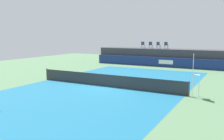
{
  "coord_description": "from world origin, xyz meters",
  "views": [
    {
      "loc": [
        9.15,
        -15.85,
        3.94
      ],
      "look_at": [
        -0.63,
        2.0,
        1.0
      ],
      "focal_mm": 38.56,
      "sensor_mm": 36.0,
      "label": 1
    }
  ],
  "objects_px": {
    "spectator_chair_far_left": "(143,44)",
    "umpire_chair": "(195,73)",
    "spectator_chair_right": "(166,45)",
    "spectator_chair_left": "(151,45)",
    "net_post_near": "(47,74)",
    "net_post_far": "(189,89)",
    "spectator_chair_center": "(158,45)"
  },
  "relations": [
    {
      "from": "umpire_chair",
      "to": "net_post_far",
      "type": "distance_m",
      "value": 1.13
    },
    {
      "from": "spectator_chair_far_left",
      "to": "umpire_chair",
      "type": "relative_size",
      "value": 0.32
    },
    {
      "from": "spectator_chair_center",
      "to": "spectator_chair_right",
      "type": "bearing_deg",
      "value": 2.26
    },
    {
      "from": "umpire_chair",
      "to": "spectator_chair_center",
      "type": "bearing_deg",
      "value": 115.65
    },
    {
      "from": "spectator_chair_far_left",
      "to": "spectator_chair_center",
      "type": "height_order",
      "value": "same"
    },
    {
      "from": "spectator_chair_left",
      "to": "net_post_near",
      "type": "relative_size",
      "value": 0.89
    },
    {
      "from": "spectator_chair_left",
      "to": "spectator_chair_right",
      "type": "distance_m",
      "value": 2.15
    },
    {
      "from": "spectator_chair_far_left",
      "to": "umpire_chair",
      "type": "distance_m",
      "value": 18.17
    },
    {
      "from": "spectator_chair_far_left",
      "to": "umpire_chair",
      "type": "xyz_separation_m",
      "value": [
        9.57,
        -15.4,
        -1.11
      ]
    },
    {
      "from": "spectator_chair_center",
      "to": "net_post_far",
      "type": "distance_m",
      "value": 16.99
    },
    {
      "from": "net_post_near",
      "to": "spectator_chair_far_left",
      "type": "bearing_deg",
      "value": 78.53
    },
    {
      "from": "net_post_far",
      "to": "umpire_chair",
      "type": "bearing_deg",
      "value": -3.11
    },
    {
      "from": "spectator_chair_far_left",
      "to": "spectator_chair_right",
      "type": "bearing_deg",
      "value": -0.75
    },
    {
      "from": "spectator_chair_center",
      "to": "spectator_chair_right",
      "type": "relative_size",
      "value": 1.0
    },
    {
      "from": "spectator_chair_right",
      "to": "net_post_near",
      "type": "bearing_deg",
      "value": -112.57
    },
    {
      "from": "spectator_chair_far_left",
      "to": "spectator_chair_left",
      "type": "relative_size",
      "value": 1.0
    },
    {
      "from": "net_post_near",
      "to": "umpire_chair",
      "type": "bearing_deg",
      "value": -0.07
    },
    {
      "from": "net_post_near",
      "to": "spectator_chair_left",
      "type": "bearing_deg",
      "value": 74.64
    },
    {
      "from": "net_post_far",
      "to": "spectator_chair_right",
      "type": "bearing_deg",
      "value": 111.44
    },
    {
      "from": "net_post_near",
      "to": "spectator_chair_right",
      "type": "bearing_deg",
      "value": 67.43
    },
    {
      "from": "spectator_chair_right",
      "to": "spectator_chair_left",
      "type": "bearing_deg",
      "value": 178.99
    },
    {
      "from": "spectator_chair_right",
      "to": "umpire_chair",
      "type": "distance_m",
      "value": 16.64
    },
    {
      "from": "spectator_chair_far_left",
      "to": "net_post_far",
      "type": "relative_size",
      "value": 0.89
    },
    {
      "from": "spectator_chair_right",
      "to": "net_post_far",
      "type": "height_order",
      "value": "spectator_chair_right"
    },
    {
      "from": "spectator_chair_far_left",
      "to": "spectator_chair_right",
      "type": "distance_m",
      "value": 3.26
    },
    {
      "from": "spectator_chair_right",
      "to": "spectator_chair_far_left",
      "type": "bearing_deg",
      "value": 179.25
    },
    {
      "from": "net_post_near",
      "to": "net_post_far",
      "type": "bearing_deg",
      "value": 0.0
    },
    {
      "from": "spectator_chair_center",
      "to": "umpire_chair",
      "type": "relative_size",
      "value": 0.32
    },
    {
      "from": "spectator_chair_right",
      "to": "net_post_near",
      "type": "relative_size",
      "value": 0.89
    },
    {
      "from": "spectator_chair_far_left",
      "to": "spectator_chair_left",
      "type": "distance_m",
      "value": 1.1
    },
    {
      "from": "net_post_far",
      "to": "spectator_chair_left",
      "type": "bearing_deg",
      "value": 117.99
    },
    {
      "from": "spectator_chair_left",
      "to": "umpire_chair",
      "type": "relative_size",
      "value": 0.32
    }
  ]
}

